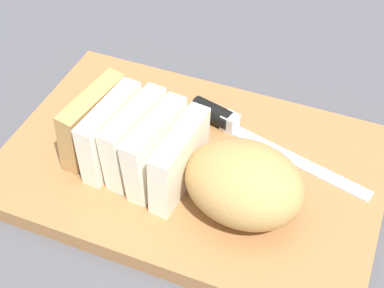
% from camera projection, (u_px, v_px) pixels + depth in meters
% --- Properties ---
extents(ground_plane, '(3.00, 3.00, 0.00)m').
position_uv_depth(ground_plane, '(192.00, 173.00, 0.73)').
color(ground_plane, '#4C4C51').
extents(cutting_board, '(0.48, 0.33, 0.02)m').
position_uv_depth(cutting_board, '(192.00, 167.00, 0.72)').
color(cutting_board, '#9E6B3D').
rests_on(cutting_board, ground_plane).
extents(bread_loaf, '(0.30, 0.15, 0.09)m').
position_uv_depth(bread_loaf, '(192.00, 163.00, 0.65)').
color(bread_loaf, tan).
rests_on(bread_loaf, cutting_board).
extents(bread_knife, '(0.25, 0.10, 0.03)m').
position_uv_depth(bread_knife, '(229.00, 122.00, 0.75)').
color(bread_knife, silver).
rests_on(bread_knife, cutting_board).
extents(crumb_near_knife, '(0.01, 0.01, 0.01)m').
position_uv_depth(crumb_near_knife, '(189.00, 162.00, 0.71)').
color(crumb_near_knife, '#996633').
rests_on(crumb_near_knife, cutting_board).
extents(crumb_near_loaf, '(0.01, 0.01, 0.01)m').
position_uv_depth(crumb_near_loaf, '(224.00, 180.00, 0.69)').
color(crumb_near_loaf, '#996633').
rests_on(crumb_near_loaf, cutting_board).
extents(crumb_stray_left, '(0.00, 0.00, 0.00)m').
position_uv_depth(crumb_stray_left, '(197.00, 126.00, 0.75)').
color(crumb_stray_left, '#996633').
rests_on(crumb_stray_left, cutting_board).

